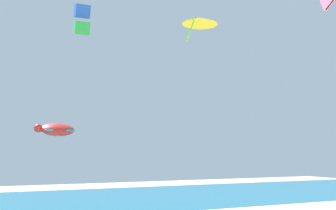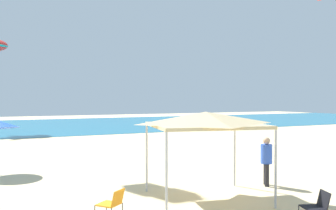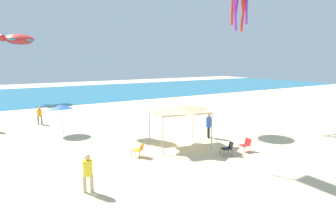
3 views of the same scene
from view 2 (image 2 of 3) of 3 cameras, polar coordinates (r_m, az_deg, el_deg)
name	(u,v)px [view 2 (image 2 of 3)]	position (r m, az deg, el deg)	size (l,w,h in m)	color
ground	(208,192)	(13.15, 6.25, -13.33)	(120.00, 120.00, 0.10)	beige
ocean_strip	(51,125)	(45.87, -17.85, -3.06)	(120.00, 27.76, 0.02)	teal
canopy_tent	(206,120)	(11.63, 5.93, -2.32)	(3.90, 3.56, 2.79)	#B7B7BC
folding_chair_facing_ocean	(317,205)	(10.44, 22.34, -14.21)	(0.76, 0.70, 0.82)	black
folding_chair_near_cooler	(113,202)	(10.05, -8.68, -14.75)	(0.79, 0.81, 0.82)	black
person_by_tent	(266,157)	(14.02, 15.13, -7.88)	(0.42, 0.42, 1.78)	black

